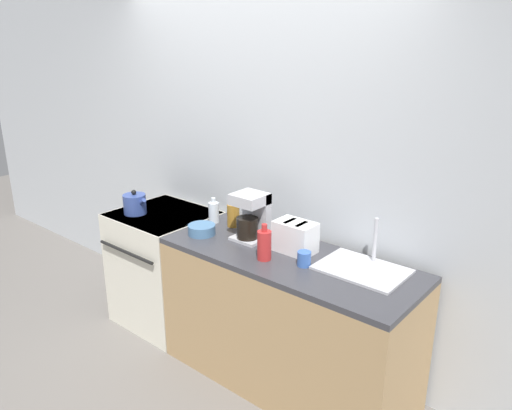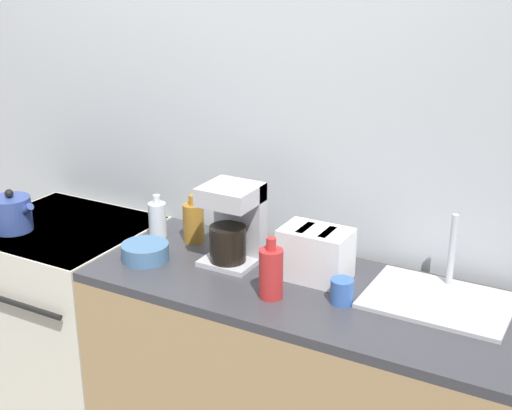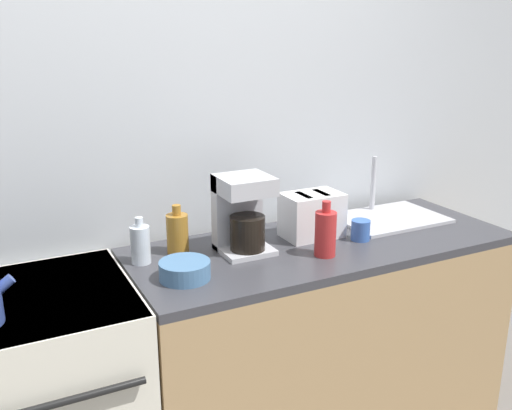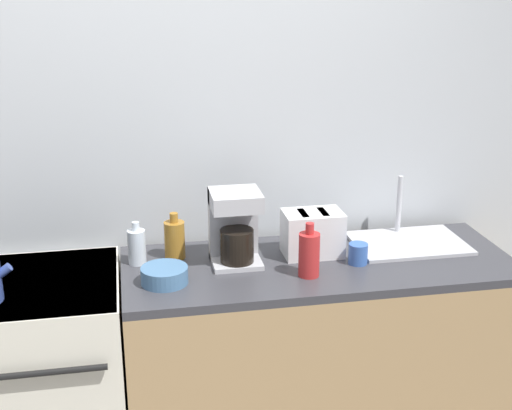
% 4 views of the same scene
% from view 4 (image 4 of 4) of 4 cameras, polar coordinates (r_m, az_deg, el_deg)
% --- Properties ---
extents(wall_back, '(8.00, 0.05, 2.60)m').
position_cam_4_polar(wall_back, '(3.17, -6.96, 4.10)').
color(wall_back, silver).
rests_on(wall_back, ground_plane).
extents(stove, '(0.70, 0.69, 0.90)m').
position_cam_4_polar(stove, '(3.16, -17.01, -13.25)').
color(stove, silver).
rests_on(stove, ground_plane).
extents(counter_block, '(1.65, 0.65, 0.90)m').
position_cam_4_polar(counter_block, '(3.23, 4.84, -11.87)').
color(counter_block, tan).
rests_on(counter_block, ground_plane).
extents(toaster, '(0.25, 0.17, 0.19)m').
position_cam_4_polar(toaster, '(3.06, 4.55, -2.27)').
color(toaster, white).
rests_on(toaster, counter_block).
extents(coffee_maker, '(0.20, 0.20, 0.31)m').
position_cam_4_polar(coffee_maker, '(2.96, -1.70, -1.65)').
color(coffee_maker, '#B7B7BC').
rests_on(coffee_maker, counter_block).
extents(sink_tray, '(0.49, 0.35, 0.28)m').
position_cam_4_polar(sink_tray, '(3.26, 12.06, -2.81)').
color(sink_tray, '#B7B7BC').
rests_on(sink_tray, counter_block).
extents(bottle_amber, '(0.09, 0.09, 0.20)m').
position_cam_4_polar(bottle_amber, '(3.04, -6.53, -2.73)').
color(bottle_amber, '#9E6B23').
rests_on(bottle_amber, counter_block).
extents(bottle_red, '(0.08, 0.08, 0.22)m').
position_cam_4_polar(bottle_red, '(2.85, 4.27, -3.92)').
color(bottle_red, '#B72828').
rests_on(bottle_red, counter_block).
extents(bottle_clear, '(0.08, 0.08, 0.18)m').
position_cam_4_polar(bottle_clear, '(3.01, -9.52, -3.27)').
color(bottle_clear, silver).
rests_on(bottle_clear, counter_block).
extents(cup_blue, '(0.08, 0.08, 0.09)m').
position_cam_4_polar(cup_blue, '(3.01, 8.16, -3.88)').
color(cup_blue, '#3860B2').
rests_on(cup_blue, counter_block).
extents(bowl, '(0.19, 0.19, 0.07)m').
position_cam_4_polar(bowl, '(2.83, -7.33, -5.59)').
color(bowl, teal).
rests_on(bowl, counter_block).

